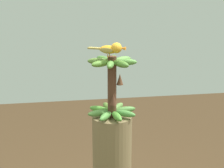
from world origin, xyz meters
TOP-DOWN VIEW (x-y plane):
  - banana_bunch at (-0.00, -0.00)m, footprint 0.28×0.28m
  - perched_bird at (-0.03, 0.01)m, footprint 0.12×0.19m

SIDE VIEW (x-z plane):
  - banana_bunch at x=0.00m, z-range 1.26..1.60m
  - perched_bird at x=-0.03m, z-range 1.61..1.69m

